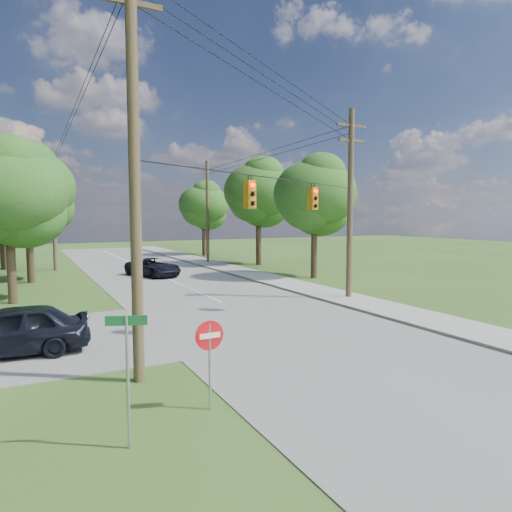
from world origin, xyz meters
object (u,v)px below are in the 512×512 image
do_not_enter_sign (210,344)px  car_main_north (153,267)px  pole_north_e (208,211)px  pole_sw (134,159)px  pole_ne (350,201)px  pole_north_w (54,210)px  car_cross_dark (10,330)px

do_not_enter_sign → car_main_north: bearing=76.5°
pole_north_e → pole_sw: bearing=-114.5°
pole_sw → car_main_north: bearing=74.6°
pole_north_e → car_main_north: size_ratio=2.01×
pole_ne → car_main_north: (-7.47, 14.30, -4.74)m
pole_ne → pole_north_w: (-13.90, 22.00, -0.34)m
pole_ne → do_not_enter_sign: bearing=-140.3°
pole_north_e → car_cross_dark: bearing=-123.5°
pole_ne → car_main_north: pole_ne is taller
car_cross_dark → car_main_north: bearing=156.7°
pole_ne → car_cross_dark: size_ratio=2.10×
pole_ne → pole_north_e: size_ratio=1.05×
car_cross_dark → pole_north_e: bearing=151.0°
pole_north_e → car_cross_dark: size_ratio=2.00×
car_main_north → pole_ne: bearing=-83.4°
pole_sw → pole_north_w: pole_sw is taller
pole_ne → do_not_enter_sign: pole_ne is taller
car_cross_dark → do_not_enter_sign: (4.39, -6.94, 0.73)m
car_cross_dark → car_main_north: 19.96m
pole_north_e → pole_north_w: size_ratio=1.00×
pole_north_e → do_not_enter_sign: pole_north_e is taller
pole_north_w → pole_sw: bearing=-89.2°
pole_north_e → do_not_enter_sign: bearing=-111.0°
pole_north_w → do_not_enter_sign: bearing=-87.3°
car_main_north → car_cross_dark: bearing=-138.8°
pole_sw → pole_ne: pole_sw is taller
pole_ne → do_not_enter_sign: 16.57m
pole_north_e → do_not_enter_sign: (-12.40, -32.28, -3.52)m
pole_sw → car_cross_dark: (-3.29, 4.25, -5.34)m
pole_sw → car_main_north: size_ratio=2.41×
do_not_enter_sign → pole_north_w: bearing=90.5°
pole_north_w → car_main_north: (6.43, -7.70, -4.41)m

